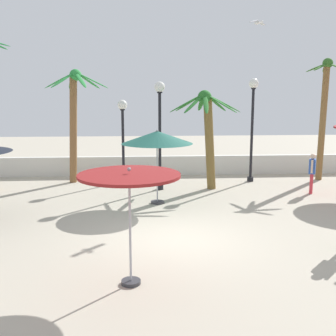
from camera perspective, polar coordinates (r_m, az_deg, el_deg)
The scene contains 12 objects.
ground_plane at distance 11.34m, azimuth 1.06°, elevation -9.85°, with size 56.00×56.00×0.00m, color #B2A893.
boundary_wall at distance 20.03m, azimuth -1.10°, elevation 0.35°, with size 25.20×0.30×0.93m, color silver.
patio_umbrella_0 at distance 8.22m, azimuth -5.37°, elevation -1.92°, with size 2.05×2.05×2.46m.
patio_umbrella_3 at distance 14.51m, azimuth -1.52°, elevation 4.20°, with size 2.53×2.53×2.66m.
palm_tree_0 at distance 16.88m, azimuth 5.48°, elevation 5.81°, with size 2.92×2.93×4.05m.
palm_tree_1 at distance 18.53m, azimuth -12.85°, elevation 7.47°, with size 2.81×2.66×4.94m.
palm_tree_3 at distance 19.89m, azimuth 20.75°, elevation 7.82°, with size 1.87×1.91×5.45m.
lamp_post_0 at distance 18.62m, azimuth 11.61°, elevation 7.47°, with size 0.43×0.43×4.56m.
lamp_post_1 at distance 16.65m, azimuth -1.15°, elevation 6.92°, with size 0.43×0.43×4.38m.
lamp_post_3 at distance 18.31m, azimuth -6.27°, elevation 5.64°, with size 0.42×0.42×3.64m.
guest_2 at distance 17.15m, azimuth 19.30°, elevation -0.21°, with size 0.38×0.51×1.59m.
seagull_0 at distance 16.92m, azimuth 12.33°, elevation 19.07°, with size 0.83×0.94×0.16m.
Camera 1 is at (-0.90, -10.62, 3.89)m, focal length 44.11 mm.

